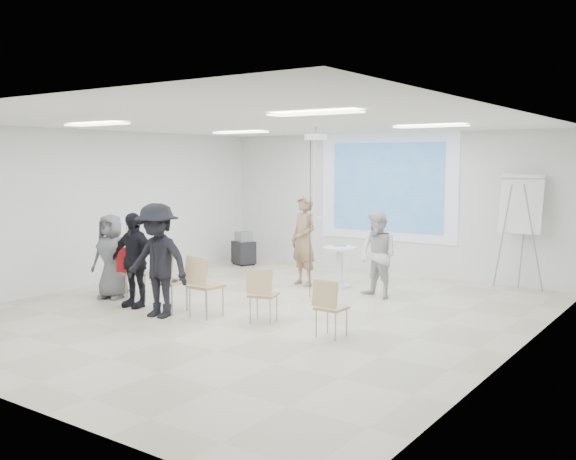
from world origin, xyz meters
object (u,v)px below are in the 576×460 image
Objects in this scene: chair_far_left at (125,269)px; flipchart_easel at (521,205)px; chair_right_far at (329,304)px; player_left at (304,234)px; av_cart at (244,249)px; pedestal_table at (340,264)px; audience_mid at (157,253)px; audience_outer at (111,251)px; chair_left_mid at (137,269)px; laptop at (171,280)px; player_right at (378,250)px; chair_right_inner at (262,291)px; chair_left_inner at (167,278)px; audience_left at (133,253)px; chair_center at (202,281)px.

flipchart_easel is at bearing 44.39° from chair_far_left.
chair_right_far is (4.44, -0.27, 0.00)m from chair_far_left.
player_left reaches higher than av_cart.
pedestal_table is at bearing 117.41° from chair_right_far.
audience_outer is at bearing 157.93° from audience_mid.
chair_left_mid reaches higher than laptop.
chair_right_inner is (-0.58, -2.60, -0.36)m from player_right.
player_left is at bearing -158.91° from pedestal_table.
player_right is at bearing -24.14° from pedestal_table.
chair_left_inner is 1.25× the size of av_cart.
pedestal_table is 0.41× the size of audience_mid.
audience_mid is at bearing -107.69° from player_right.
player_left is at bearing 36.63° from chair_left_mid.
chair_right_inner reaches higher than av_cart.
chair_far_left is at bearing -111.42° from player_left.
chair_right_inner is 1.66m from laptop.
chair_left_inner is 2.73× the size of laptop.
chair_right_far is (2.87, 0.23, -0.09)m from chair_left_inner.
flipchart_easel reaches higher than av_cart.
chair_left_inner is 1.16× the size of chair_right_inner.
chair_left_mid is 3.98m from chair_right_far.
player_right is at bearing 59.45° from chair_right_inner.
player_right is at bearing 40.55° from audience_left.
av_cart is at bearing 176.50° from player_right.
chair_center is (1.78, -0.29, 0.02)m from chair_left_mid.
chair_right_inner is 0.46× the size of audience_left.
chair_right_far is 5.14m from flipchart_easel.
pedestal_table is at bearing 80.80° from chair_right_inner.
audience_outer reaches higher than chair_center.
chair_right_inner is 1.23m from chair_right_far.
player_left is 1.10× the size of audience_left.
laptop is 0.20× the size of audience_left.
chair_far_left is 3.22m from chair_right_inner.
audience_outer is (-2.76, -3.19, 0.39)m from pedestal_table.
laptop is at bearing -128.06° from flipchart_easel.
chair_right_far is at bearing -61.83° from pedestal_table.
chair_left_inner is 0.52m from audience_mid.
chair_left_inner is 6.60m from flipchart_easel.
audience_mid reaches higher than chair_left_mid.
player_left is at bearing -1.99° from av_cart.
av_cart is (-0.46, 3.93, -0.12)m from chair_far_left.
chair_right_inner is 0.50× the size of audience_outer.
audience_left is (-1.92, -3.42, 0.46)m from pedestal_table.
audience_left is 2.34× the size of av_cart.
audience_mid is 0.93× the size of flipchart_easel.
chair_far_left is 2.29m from chair_center.
player_left is at bearing 75.72° from chair_left_inner.
chair_right_far is (3.98, -0.15, -0.07)m from chair_left_mid.
player_right is 1.02× the size of audience_outer.
chair_right_far is at bearing -102.65° from flipchart_easel.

